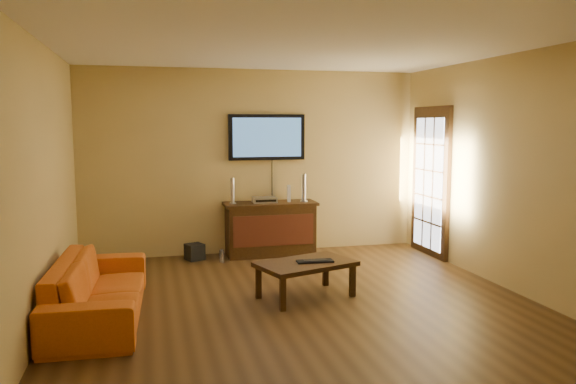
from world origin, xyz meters
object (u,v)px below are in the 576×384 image
object	(u,v)px
television	(267,137)
av_receiver	(265,200)
game_console	(289,193)
keyboard	(315,261)
media_console	(270,228)
subwoofer	(195,252)
speaker_right	(304,189)
bottle	(222,256)
sofa	(98,279)
coffee_table	(306,266)
speaker_left	(232,192)

from	to	relation	value
television	av_receiver	size ratio (longest dim) A/B	3.29
game_console	keyboard	distance (m)	2.23
media_console	av_receiver	size ratio (longest dim) A/B	3.90
subwoofer	keyboard	world-z (taller)	keyboard
speaker_right	bottle	distance (m)	1.55
speaker_right	television	bearing A→B (deg)	154.03
media_console	sofa	xyz separation A→B (m)	(-2.22, -2.24, 0.01)
coffee_table	speaker_left	bearing A→B (deg)	103.43
game_console	television	bearing A→B (deg)	160.47
television	coffee_table	world-z (taller)	television
television	av_receiver	distance (m)	0.92
sofa	keyboard	bearing A→B (deg)	-84.41
media_console	coffee_table	distance (m)	2.09
av_receiver	speaker_left	bearing A→B (deg)	-175.14
av_receiver	speaker_right	bearing A→B (deg)	-2.85
speaker_right	bottle	world-z (taller)	speaker_right
speaker_left	keyboard	bearing A→B (deg)	-74.35
television	speaker_left	size ratio (longest dim) A/B	3.07
speaker_left	keyboard	distance (m)	2.26
speaker_right	subwoofer	world-z (taller)	speaker_right
media_console	game_console	xyz separation A→B (m)	(0.29, 0.04, 0.50)
av_receiver	keyboard	size ratio (longest dim) A/B	0.85
media_console	keyboard	world-z (taller)	media_console
television	keyboard	bearing A→B (deg)	-89.03
speaker_left	coffee_table	bearing A→B (deg)	-76.57
bottle	media_console	bearing A→B (deg)	20.58
speaker_right	av_receiver	bearing A→B (deg)	175.46
speaker_left	av_receiver	world-z (taller)	speaker_left
speaker_right	av_receiver	distance (m)	0.60
av_receiver	subwoofer	world-z (taller)	av_receiver
av_receiver	game_console	size ratio (longest dim) A/B	1.47
television	game_console	world-z (taller)	television
speaker_left	bottle	distance (m)	0.92
subwoofer	bottle	size ratio (longest dim) A/B	1.19
television	speaker_right	world-z (taller)	television
subwoofer	coffee_table	bearing A→B (deg)	-85.60
television	av_receiver	world-z (taller)	television
coffee_table	keyboard	distance (m)	0.12
television	sofa	xyz separation A→B (m)	(-2.22, -2.45, -1.31)
speaker_left	av_receiver	distance (m)	0.49
speaker_left	game_console	xyz separation A→B (m)	(0.84, 0.05, -0.05)
media_console	coffee_table	world-z (taller)	media_console
television	game_console	distance (m)	0.89
media_console	television	bearing A→B (deg)	90.00
game_console	keyboard	size ratio (longest dim) A/B	0.57
speaker_right	keyboard	xyz separation A→B (m)	(-0.46, -2.09, -0.55)
av_receiver	game_console	xyz separation A→B (m)	(0.37, 0.02, 0.08)
game_console	keyboard	world-z (taller)	game_console
speaker_left	subwoofer	xyz separation A→B (m)	(-0.55, -0.03, -0.83)
subwoofer	keyboard	distance (m)	2.39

